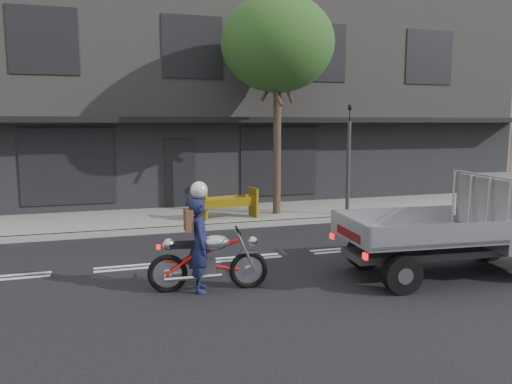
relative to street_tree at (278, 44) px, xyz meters
The scene contains 10 objects.
ground 7.09m from the street_tree, 117.65° to the right, with size 80.00×80.00×0.00m, color black.
sidewalk 5.67m from the street_tree, 167.20° to the left, with size 32.00×3.20×0.15m, color gray.
kerb 5.75m from the street_tree, 153.43° to the right, with size 32.00×0.20×0.15m, color gray.
building_main 7.54m from the street_tree, 107.22° to the left, with size 26.00×10.00×8.00m, color slate.
street_tree is the anchor object (origin of this frame).
traffic_light_pole 4.23m from the street_tree, 23.03° to the right, with size 0.12×0.12×3.50m.
motorcycle 8.37m from the street_tree, 119.43° to the right, with size 2.14×0.62×1.10m.
rider 8.28m from the street_tree, 120.50° to the right, with size 0.61×0.40×1.68m, color #171A3F.
flatbed_ute 8.14m from the street_tree, 70.78° to the right, with size 4.45×2.09×2.00m.
construction_barrier 4.97m from the street_tree, 161.12° to the right, with size 1.64×0.66×0.92m, color yellow, non-canonical shape.
Camera 1 is at (-2.90, -10.30, 2.98)m, focal length 35.00 mm.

